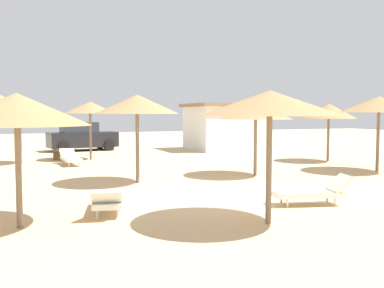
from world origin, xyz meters
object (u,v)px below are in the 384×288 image
(parasol_7, at_px, (137,105))
(beach_cabana, at_px, (226,126))
(parasol_9, at_px, (256,113))
(lounger_3, at_px, (313,192))
(parked_car, at_px, (82,137))
(lounger_0, at_px, (108,200))
(parasol_5, at_px, (379,105))
(parasol_3, at_px, (270,104))
(parasol_6, at_px, (19,103))
(lounger_2, at_px, (70,158))
(parasol_0, at_px, (17,110))
(bench_0, at_px, (58,152))
(parasol_8, at_px, (329,111))
(parasol_2, at_px, (90,108))

(parasol_7, height_order, beach_cabana, parasol_7)
(parasol_9, distance_m, lounger_3, 5.45)
(parked_car, bearing_deg, parasol_7, -89.79)
(parasol_7, height_order, lounger_0, parasol_7)
(parasol_5, height_order, beach_cabana, parasol_5)
(parasol_3, xyz_separation_m, parasol_6, (-4.69, 13.11, 0.26))
(parasol_7, distance_m, lounger_2, 6.51)
(parasol_5, distance_m, beach_cabana, 11.46)
(parasol_0, xyz_separation_m, parasol_6, (0.04, 11.58, 0.38))
(parasol_9, bearing_deg, beach_cabana, 69.30)
(parasol_6, xyz_separation_m, lounger_3, (6.69, -11.94, -2.39))
(parasol_9, bearing_deg, bench_0, 125.91)
(parasol_8, height_order, beach_cabana, beach_cabana)
(beach_cabana, bearing_deg, parked_car, 163.54)
(lounger_3, bearing_deg, beach_cabana, 71.48)
(bench_0, bearing_deg, parasol_6, -138.44)
(parasol_0, xyz_separation_m, parked_car, (3.51, 17.66, -1.50))
(parasol_2, distance_m, parasol_5, 12.83)
(parasol_5, distance_m, parasol_7, 9.37)
(lounger_0, relative_size, parked_car, 0.47)
(parasol_0, relative_size, lounger_2, 1.46)
(parasol_5, distance_m, parasol_6, 15.02)
(parasol_8, bearing_deg, bench_0, 154.20)
(parasol_6, distance_m, bench_0, 3.30)
(parasol_2, xyz_separation_m, parked_car, (0.29, 5.42, -1.70))
(parasol_6, bearing_deg, lounger_2, -29.24)
(parasol_0, bearing_deg, parasol_3, -17.89)
(parasol_7, relative_size, lounger_3, 1.44)
(parasol_6, xyz_separation_m, parked_car, (3.46, 6.08, -1.89))
(lounger_0, relative_size, lounger_2, 1.02)
(parasol_5, relative_size, parasol_9, 1.11)
(parasol_9, relative_size, bench_0, 1.71)
(parasol_8, height_order, lounger_3, parasol_8)
(parasol_9, xyz_separation_m, lounger_0, (-6.08, -3.99, -1.96))
(parasol_6, distance_m, lounger_2, 3.34)
(parasol_7, distance_m, parasol_8, 10.35)
(parasol_9, height_order, beach_cabana, beach_cabana)
(parasol_3, bearing_deg, parasol_2, 96.26)
(parasol_5, relative_size, beach_cabana, 0.63)
(parasol_3, xyz_separation_m, parasol_8, (8.75, 8.97, -0.11))
(parasol_0, xyz_separation_m, lounger_0, (1.86, 0.60, -2.01))
(lounger_0, distance_m, parked_car, 17.15)
(parasol_2, bearing_deg, parasol_3, -83.74)
(parasol_5, bearing_deg, lounger_2, 148.49)
(parasol_5, relative_size, parasol_8, 1.09)
(parasol_2, distance_m, parasol_8, 11.33)
(parasol_2, distance_m, lounger_3, 13.26)
(lounger_3, bearing_deg, parasol_3, -149.68)
(parasol_2, relative_size, parasol_3, 0.98)
(parasol_6, height_order, lounger_2, parasol_6)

